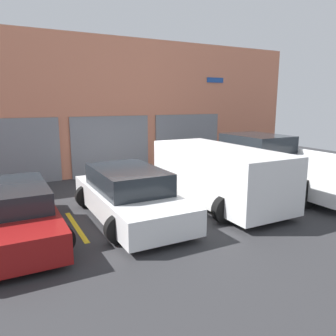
{
  "coord_description": "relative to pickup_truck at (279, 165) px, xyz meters",
  "views": [
    {
      "loc": [
        -4.31,
        -9.82,
        2.98
      ],
      "look_at": [
        0.0,
        -1.62,
        1.1
      ],
      "focal_mm": 35.0,
      "sensor_mm": 36.0,
      "label": 1
    }
  ],
  "objects": [
    {
      "name": "ground_plane",
      "position": [
        -4.18,
        1.86,
        -0.85
      ],
      "size": [
        28.0,
        28.0,
        0.0
      ],
      "primitive_type": "plane",
      "color": "#2D2D30"
    },
    {
      "name": "shophouse_building",
      "position": [
        -4.19,
        5.15,
        1.85
      ],
      "size": [
        17.74,
        0.68,
        5.5
      ],
      "color": "#D17A5B",
      "rests_on": "ground"
    },
    {
      "name": "sedan_white",
      "position": [
        -5.58,
        -0.23,
        -0.25
      ],
      "size": [
        2.19,
        4.48,
        1.29
      ],
      "color": "white",
      "rests_on": "ground"
    },
    {
      "name": "parking_stripe_right",
      "position": [
        -1.39,
        -0.26,
        -0.85
      ],
      "size": [
        0.12,
        2.2,
        0.01
      ],
      "primitive_type": "cube",
      "color": "gold",
      "rests_on": "ground"
    },
    {
      "name": "parking_stripe_centre",
      "position": [
        -4.18,
        -0.26,
        -0.85
      ],
      "size": [
        0.12,
        2.2,
        0.01
      ],
      "primitive_type": "cube",
      "color": "gold",
      "rests_on": "ground"
    },
    {
      "name": "sedan_side",
      "position": [
        -8.37,
        -0.24,
        -0.29
      ],
      "size": [
        2.18,
        4.33,
        1.18
      ],
      "color": "maroon",
      "rests_on": "ground"
    },
    {
      "name": "parking_stripe_left",
      "position": [
        -6.97,
        -0.26,
        -0.85
      ],
      "size": [
        0.12,
        2.2,
        0.01
      ],
      "primitive_type": "cube",
      "color": "gold",
      "rests_on": "ground"
    },
    {
      "name": "pickup_truck",
      "position": [
        0.0,
        0.0,
        0.0
      ],
      "size": [
        2.5,
        5.18,
        1.79
      ],
      "color": "white",
      "rests_on": "ground"
    },
    {
      "name": "van_right",
      "position": [
        -2.79,
        -0.26,
        0.05
      ],
      "size": [
        2.36,
        4.76,
        1.67
      ],
      "color": "white",
      "rests_on": "ground"
    },
    {
      "name": "parking_stripe_far_right",
      "position": [
        1.39,
        -0.26,
        -0.85
      ],
      "size": [
        0.12,
        2.2,
        0.01
      ],
      "primitive_type": "cube",
      "color": "gold",
      "rests_on": "ground"
    }
  ]
}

